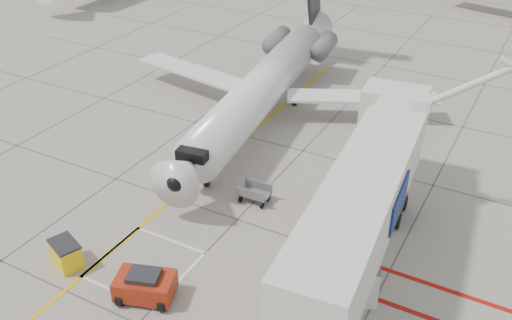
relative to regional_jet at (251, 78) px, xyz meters
The scene contains 9 objects.
ground_plane 13.77m from the regional_jet, 72.57° to the right, with size 260.00×260.00×0.00m, color gray.
regional_jet is the anchor object (origin of this frame).
jet_bridge 14.96m from the regional_jet, 44.09° to the right, with size 8.78×18.53×7.41m, color silver, non-canonical shape.
pushback_tug 15.90m from the regional_jet, 77.64° to the right, with size 2.44×1.52×1.42m, color #9B240F, non-canonical shape.
spill_bin 15.67m from the regional_jet, 94.13° to the right, with size 1.48×0.98×1.28m, color yellow, non-canonical shape.
baggage_cart 8.49m from the regional_jet, 59.72° to the right, with size 1.62×1.03×1.03m, color #5A5A5F, non-canonical shape.
ground_power_unit 15.70m from the regional_jet, 45.62° to the right, with size 2.46×1.43×1.95m, color silver, non-canonical shape.
cone_nose 9.44m from the regional_jet, 87.19° to the right, with size 0.32×0.32×0.45m, color #DB630B.
cone_side 10.51m from the regional_jet, 43.88° to the right, with size 0.37×0.37×0.52m, color #EC500C.
Camera 1 is at (12.08, -16.05, 17.56)m, focal length 40.00 mm.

